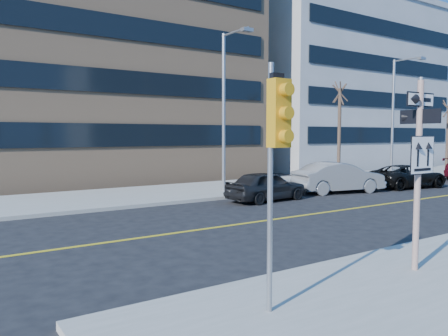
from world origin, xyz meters
TOP-DOWN VIEW (x-y plane):
  - ground at (0.00, 0.00)m, footprint 120.00×120.00m
  - far_sidewalk at (18.00, 12.00)m, footprint 66.00×6.00m
  - road_centerline at (12.00, 4.00)m, footprint 40.00×0.14m
  - sign_pole at (0.00, -2.51)m, footprint 0.92×0.92m
  - traffic_signal at (-4.00, -2.66)m, footprint 0.32×0.45m
  - parked_car_a at (4.12, 7.62)m, footprint 1.96×4.18m
  - parked_car_b at (9.06, 7.76)m, footprint 2.71×5.09m
  - parked_car_c at (14.09, 7.11)m, footprint 2.84×4.98m
  - streetlight_a at (4.00, 10.76)m, footprint 0.55×2.25m
  - streetlight_b at (18.00, 10.76)m, footprint 0.55×2.25m
  - street_tree_west at (13.00, 11.30)m, footprint 1.80×1.80m
  - street_tree_east at (26.00, 11.60)m, footprint 1.80×1.80m
  - building_brick at (2.00, 25.00)m, footprint 18.00×18.00m
  - building_grey_mid at (24.00, 24.00)m, footprint 20.00×16.00m
  - building_grey_far at (45.00, 27.00)m, footprint 18.00×18.00m

SIDE VIEW (x-z plane):
  - ground at x=0.00m, z-range 0.00..0.00m
  - road_centerline at x=12.00m, z-range 0.00..0.01m
  - far_sidewalk at x=18.00m, z-range 0.00..0.15m
  - parked_car_c at x=14.09m, z-range 0.00..1.31m
  - parked_car_a at x=4.12m, z-range 0.00..1.38m
  - parked_car_b at x=9.06m, z-range 0.00..1.59m
  - sign_pole at x=0.00m, z-range 0.41..4.47m
  - traffic_signal at x=-4.00m, z-range 1.03..5.03m
  - streetlight_a at x=4.00m, z-range 0.76..8.76m
  - streetlight_b at x=18.00m, z-range 0.76..8.76m
  - street_tree_east at x=26.00m, z-range 2.07..7.82m
  - street_tree_west at x=13.00m, z-range 2.35..8.70m
  - building_grey_mid at x=24.00m, z-range 0.00..15.00m
  - building_grey_far at x=45.00m, z-range 0.00..16.00m
  - building_brick at x=2.00m, z-range 0.00..18.00m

